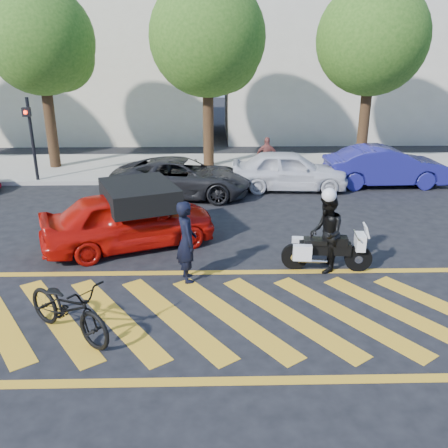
{
  "coord_description": "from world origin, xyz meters",
  "views": [
    {
      "loc": [
        0.18,
        -7.89,
        4.77
      ],
      "look_at": [
        0.42,
        2.26,
        1.05
      ],
      "focal_mm": 38.0,
      "sensor_mm": 36.0,
      "label": 1
    }
  ],
  "objects_px": {
    "police_motorcycle": "(325,250)",
    "officer_bike": "(187,242)",
    "bicycle": "(68,308)",
    "parked_mid_left": "(182,177)",
    "red_convertible": "(129,219)",
    "parked_mid_right": "(289,170)",
    "officer_moto": "(326,233)",
    "parked_right": "(385,166)"
  },
  "relations": [
    {
      "from": "police_motorcycle",
      "to": "officer_bike",
      "type": "bearing_deg",
      "value": -165.99
    },
    {
      "from": "bicycle",
      "to": "parked_mid_left",
      "type": "bearing_deg",
      "value": 27.62
    },
    {
      "from": "police_motorcycle",
      "to": "red_convertible",
      "type": "bearing_deg",
      "value": 168.38
    },
    {
      "from": "police_motorcycle",
      "to": "parked_mid_right",
      "type": "bearing_deg",
      "value": 94.43
    },
    {
      "from": "officer_moto",
      "to": "parked_right",
      "type": "xyz_separation_m",
      "value": [
        3.86,
        7.2,
        -0.17
      ]
    },
    {
      "from": "parked_mid_right",
      "to": "parked_right",
      "type": "bearing_deg",
      "value": -79.14
    },
    {
      "from": "officer_bike",
      "to": "police_motorcycle",
      "type": "bearing_deg",
      "value": -96.61
    },
    {
      "from": "police_motorcycle",
      "to": "parked_mid_left",
      "type": "xyz_separation_m",
      "value": [
        -3.63,
        6.02,
        0.17
      ]
    },
    {
      "from": "parked_right",
      "to": "officer_bike",
      "type": "bearing_deg",
      "value": 136.0
    },
    {
      "from": "officer_moto",
      "to": "police_motorcycle",
      "type": "bearing_deg",
      "value": 110.05
    },
    {
      "from": "officer_bike",
      "to": "parked_right",
      "type": "height_order",
      "value": "officer_bike"
    },
    {
      "from": "parked_mid_left",
      "to": "parked_mid_right",
      "type": "height_order",
      "value": "parked_mid_right"
    },
    {
      "from": "bicycle",
      "to": "parked_right",
      "type": "distance_m",
      "value": 13.25
    },
    {
      "from": "bicycle",
      "to": "officer_moto",
      "type": "height_order",
      "value": "officer_moto"
    },
    {
      "from": "bicycle",
      "to": "red_convertible",
      "type": "xyz_separation_m",
      "value": [
        0.41,
        4.06,
        0.19
      ]
    },
    {
      "from": "parked_right",
      "to": "officer_moto",
      "type": "bearing_deg",
      "value": 150.25
    },
    {
      "from": "officer_moto",
      "to": "red_convertible",
      "type": "xyz_separation_m",
      "value": [
        -4.69,
        1.5,
        -0.16
      ]
    },
    {
      "from": "police_motorcycle",
      "to": "parked_mid_right",
      "type": "height_order",
      "value": "parked_mid_right"
    },
    {
      "from": "police_motorcycle",
      "to": "red_convertible",
      "type": "xyz_separation_m",
      "value": [
        -4.7,
        1.5,
        0.25
      ]
    },
    {
      "from": "parked_mid_right",
      "to": "bicycle",
      "type": "bearing_deg",
      "value": 154.21
    },
    {
      "from": "officer_moto",
      "to": "bicycle",
      "type": "bearing_deg",
      "value": -57.26
    },
    {
      "from": "police_motorcycle",
      "to": "parked_right",
      "type": "height_order",
      "value": "parked_right"
    },
    {
      "from": "officer_moto",
      "to": "parked_mid_right",
      "type": "relative_size",
      "value": 0.43
    },
    {
      "from": "red_convertible",
      "to": "parked_mid_left",
      "type": "bearing_deg",
      "value": -34.95
    },
    {
      "from": "officer_bike",
      "to": "parked_right",
      "type": "distance_m",
      "value": 10.35
    },
    {
      "from": "bicycle",
      "to": "police_motorcycle",
      "type": "bearing_deg",
      "value": -25.96
    },
    {
      "from": "red_convertible",
      "to": "parked_mid_left",
      "type": "distance_m",
      "value": 4.65
    },
    {
      "from": "parked_right",
      "to": "red_convertible",
      "type": "bearing_deg",
      "value": 122.15
    },
    {
      "from": "parked_mid_right",
      "to": "parked_right",
      "type": "height_order",
      "value": "parked_right"
    },
    {
      "from": "police_motorcycle",
      "to": "officer_moto",
      "type": "distance_m",
      "value": 0.41
    },
    {
      "from": "police_motorcycle",
      "to": "parked_mid_left",
      "type": "distance_m",
      "value": 7.03
    },
    {
      "from": "officer_moto",
      "to": "parked_mid_left",
      "type": "bearing_deg",
      "value": -142.96
    },
    {
      "from": "parked_right",
      "to": "parked_mid_left",
      "type": "bearing_deg",
      "value": 97.37
    },
    {
      "from": "officer_bike",
      "to": "parked_mid_left",
      "type": "bearing_deg",
      "value": -10.18
    },
    {
      "from": "officer_bike",
      "to": "police_motorcycle",
      "type": "height_order",
      "value": "officer_bike"
    },
    {
      "from": "parked_right",
      "to": "bicycle",
      "type": "bearing_deg",
      "value": 135.91
    },
    {
      "from": "bicycle",
      "to": "parked_mid_right",
      "type": "height_order",
      "value": "parked_mid_right"
    },
    {
      "from": "bicycle",
      "to": "officer_bike",
      "type": "bearing_deg",
      "value": -5.48
    },
    {
      "from": "red_convertible",
      "to": "parked_right",
      "type": "height_order",
      "value": "red_convertible"
    },
    {
      "from": "parked_right",
      "to": "parked_mid_right",
      "type": "bearing_deg",
      "value": 95.45
    },
    {
      "from": "bicycle",
      "to": "police_motorcycle",
      "type": "height_order",
      "value": "bicycle"
    },
    {
      "from": "bicycle",
      "to": "officer_moto",
      "type": "relative_size",
      "value": 1.16
    }
  ]
}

